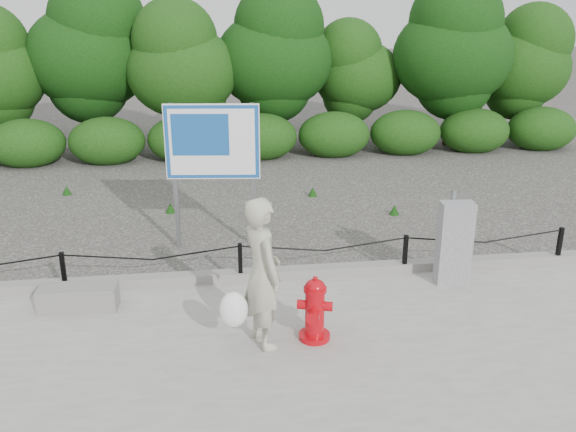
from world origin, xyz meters
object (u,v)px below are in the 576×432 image
at_px(pedestrian, 260,275).
at_px(fire_hydrant, 315,310).
at_px(concrete_block, 78,297).
at_px(utility_cabinet, 454,243).
at_px(advertising_sign, 212,148).

bearing_deg(pedestrian, fire_hydrant, -108.86).
height_order(pedestrian, concrete_block, pedestrian).
relative_size(utility_cabinet, advertising_sign, 0.56).
bearing_deg(pedestrian, advertising_sign, -11.57).
relative_size(fire_hydrant, pedestrian, 0.45).
relative_size(fire_hydrant, concrete_block, 0.80).
distance_m(fire_hydrant, advertising_sign, 3.71).
distance_m(concrete_block, advertising_sign, 3.20).
bearing_deg(concrete_block, advertising_sign, 48.40).
xyz_separation_m(fire_hydrant, concrete_block, (-3.01, 1.18, -0.23)).
xyz_separation_m(pedestrian, utility_cabinet, (2.92, 1.31, -0.28)).
bearing_deg(fire_hydrant, utility_cabinet, 45.93).
bearing_deg(utility_cabinet, fire_hydrant, -145.90).
height_order(fire_hydrant, advertising_sign, advertising_sign).
xyz_separation_m(pedestrian, advertising_sign, (-0.48, 3.31, 0.75)).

